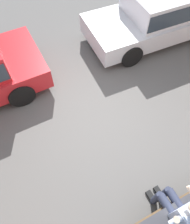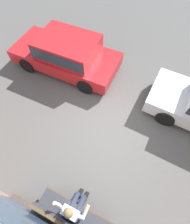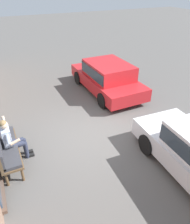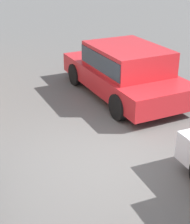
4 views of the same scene
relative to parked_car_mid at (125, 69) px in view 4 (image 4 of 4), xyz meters
name	(u,v)px [view 4 (image 4 of 4)]	position (x,y,z in m)	size (l,w,h in m)	color
ground_plane	(109,160)	(-2.71, 1.87, -0.77)	(60.00, 60.00, 0.00)	#565451
parked_car_mid	(125,69)	(0.00, 0.00, 0.00)	(4.25, 2.00, 1.40)	red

